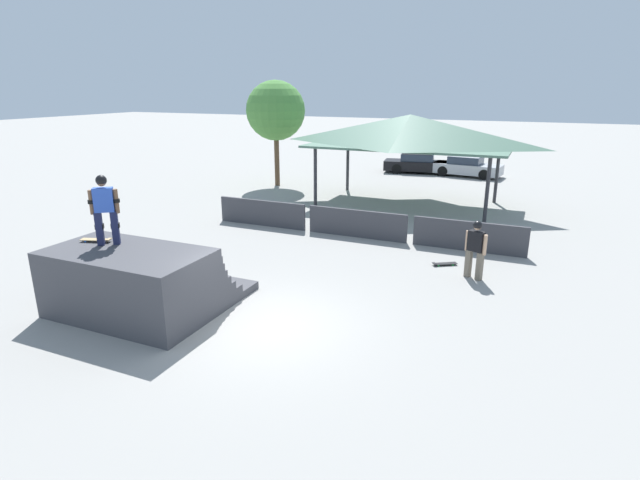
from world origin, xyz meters
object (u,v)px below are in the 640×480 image
tree_beside_pavilion (276,111)px  skateboard_on_ground (444,264)px  bystander_walking (476,245)px  parked_car_black (419,164)px  skateboard_on_deck (97,240)px  skater_on_deck (104,205)px  parked_car_silver (466,167)px

tree_beside_pavilion → skateboard_on_ground: bearing=-40.8°
bystander_walking → parked_car_black: 19.13m
skateboard_on_deck → bystander_walking: same height
skateboard_on_ground → parked_car_black: bearing=-106.8°
bystander_walking → tree_beside_pavilion: tree_beside_pavilion is taller
skater_on_deck → skateboard_on_ground: size_ratio=2.27×
skateboard_on_deck → parked_car_silver: 24.61m
skater_on_deck → tree_beside_pavilion: bearing=68.0°
skateboard_on_ground → parked_car_silver: 17.47m
tree_beside_pavilion → parked_car_black: bearing=49.8°
parked_car_silver → skateboard_on_deck: bearing=-96.3°
skater_on_deck → skateboard_on_deck: (-0.46, 0.04, -0.95)m
skateboard_on_ground → parked_car_silver: (-1.82, 17.36, 0.54)m
tree_beside_pavilion → parked_car_black: (6.44, 7.63, -3.58)m
skateboard_on_deck → tree_beside_pavilion: 16.89m
skateboard_on_ground → parked_car_black: parked_car_black is taller
skater_on_deck → parked_car_black: bearing=48.3°
skater_on_deck → skateboard_on_ground: 10.09m
tree_beside_pavilion → parked_car_black: 10.60m
bystander_walking → skateboard_on_ground: 1.60m
skateboard_on_ground → parked_car_black: size_ratio=0.16×
skater_on_deck → parked_car_silver: (5.39, 23.92, -2.09)m
skateboard_on_ground → skateboard_on_deck: bearing=7.8°
skater_on_deck → tree_beside_pavilion: 16.92m
skater_on_deck → skateboard_on_ground: (7.21, 6.56, -2.63)m
skateboard_on_ground → tree_beside_pavilion: size_ratio=0.13×
parked_car_silver → skateboard_on_ground: bearing=-76.6°
skateboard_on_deck → parked_car_black: (2.76, 23.93, -1.14)m
parked_car_black → bystander_walking: bearing=-81.2°
tree_beside_pavilion → parked_car_silver: (9.52, 7.58, -3.58)m
skateboard_on_deck → skateboard_on_ground: bearing=22.7°
tree_beside_pavilion → parked_car_silver: size_ratio=1.32×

